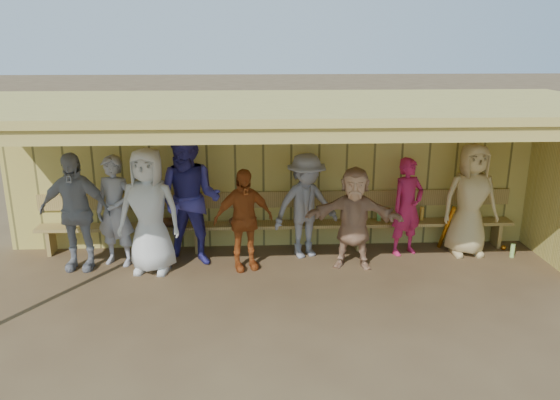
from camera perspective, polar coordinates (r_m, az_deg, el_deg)
The scene contains 13 objects.
ground at distance 7.92m, azimuth 0.12°, elevation -8.03°, with size 90.00×90.00×0.00m, color brown.
player_a at distance 8.43m, azimuth -16.81°, elevation -1.13°, with size 0.61×0.40×1.68m, color #97979F.
player_b at distance 8.03m, azimuth -13.50°, elevation -1.12°, with size 0.90×0.59×1.84m, color silver.
player_c at distance 8.17m, azimuth -9.43°, elevation 0.00°, with size 0.97×0.76×2.00m, color #393593.
player_d at distance 7.96m, azimuth -3.85°, elevation -2.06°, with size 0.89×0.37×1.52m, color #A94C1B.
player_e at distance 8.38m, azimuth 2.72°, elevation -0.63°, with size 1.06×0.61×1.64m, color gray.
player_f at distance 8.08m, azimuth 7.73°, elevation -1.87°, with size 1.42×0.45×1.53m, color tan.
player_g at distance 8.72m, azimuth 13.15°, elevation -0.69°, with size 0.56×0.37×1.55m, color #BE1E51.
player_h at distance 8.95m, azimuth 19.27°, elevation 0.02°, with size 0.87×0.57×1.78m, color #D5B978.
player_extra at distance 8.46m, azimuth -20.64°, elevation -1.15°, with size 1.03×0.43×1.76m, color gray.
dugout_structure at distance 8.07m, azimuth 2.65°, elevation 5.11°, with size 8.80×3.20×2.50m.
bench at distance 8.77m, azimuth -0.24°, elevation -1.84°, with size 7.60×0.34×0.93m.
dugout_equipment at distance 8.65m, azimuth -3.87°, elevation -2.40°, with size 5.59×0.62×0.80m.
Camera 1 is at (-0.36, -7.19, 3.31)m, focal length 35.00 mm.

